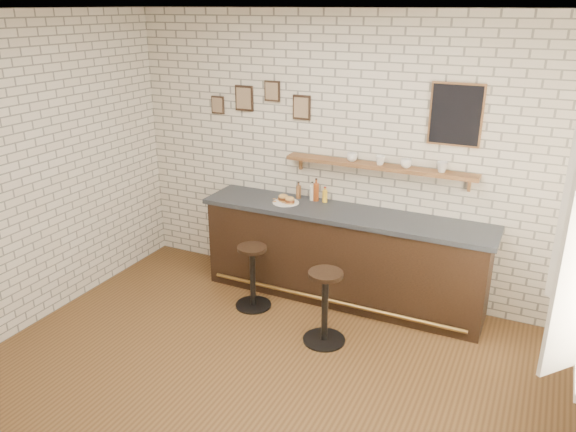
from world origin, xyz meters
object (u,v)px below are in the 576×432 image
bitters_bottle_brown (299,192)px  bar_stool_right (325,305)px  shelf_cup_c (406,163)px  shelf_cup_d (442,167)px  shelf_cup_a (352,157)px  condiment_bottle_yellow (325,196)px  bar_counter (342,256)px  bar_stool_left (253,275)px  bitters_bottle_amber (316,192)px  ciabatta_sandwich (287,199)px  sandwich_plate (286,202)px  shelf_cup_b (380,160)px  bitters_bottle_white (312,193)px

bitters_bottle_brown → bar_stool_right: bitters_bottle_brown is taller
shelf_cup_c → shelf_cup_d: (0.35, 0.00, 0.01)m
shelf_cup_a → condiment_bottle_yellow: bearing=-179.2°
bitters_bottle_brown → shelf_cup_d: 1.59m
shelf_cup_c → shelf_cup_d: size_ratio=1.04×
shelf_cup_a → bitters_bottle_brown: bearing=179.8°
bar_counter → shelf_cup_c: shelf_cup_c is taller
bar_counter → bar_stool_left: size_ratio=4.48×
bitters_bottle_amber → shelf_cup_c: (0.96, 0.01, 0.43)m
bitters_bottle_amber → bar_counter: bearing=-25.6°
ciabatta_sandwich → bitters_bottle_brown: size_ratio=1.22×
bitters_bottle_amber → shelf_cup_d: 1.38m
ciabatta_sandwich → bitters_bottle_brown: 0.22m
sandwich_plate → shelf_cup_a: 0.87m
shelf_cup_b → shelf_cup_c: bearing=-50.2°
bar_counter → bitters_bottle_white: size_ratio=14.80×
sandwich_plate → bitters_bottle_white: 0.31m
bitters_bottle_brown → sandwich_plate: bearing=-104.6°
sandwich_plate → shelf_cup_b: bearing=12.9°
sandwich_plate → bar_stool_right: size_ratio=0.38×
bar_counter → sandwich_plate: bearing=-178.3°
bar_counter → shelf_cup_d: shelf_cup_d is taller
bitters_bottle_brown → condiment_bottle_yellow: (0.31, -0.00, -0.00)m
shelf_cup_b → shelf_cup_d: bearing=-50.2°
bar_stool_left → sandwich_plate: bearing=77.9°
bar_stool_right → shelf_cup_b: size_ratio=7.31×
shelf_cup_d → bitters_bottle_brown: bearing=-172.4°
bar_counter → bitters_bottle_amber: size_ratio=12.19×
shelf_cup_b → condiment_bottle_yellow: bearing=130.7°
bitters_bottle_brown → bitters_bottle_amber: (0.21, 0.00, 0.03)m
shelf_cup_c → bitters_bottle_amber: bearing=123.2°
ciabatta_sandwich → bitters_bottle_white: bitters_bottle_white is taller
shelf_cup_a → bar_stool_left: bearing=-136.1°
bitters_bottle_white → bitters_bottle_amber: bearing=0.0°
bar_counter → bar_stool_right: bar_counter is taller
sandwich_plate → shelf_cup_c: size_ratio=2.48×
bitters_bottle_white → bar_stool_left: size_ratio=0.30×
bitters_bottle_brown → bitters_bottle_white: (0.16, -0.00, 0.01)m
shelf_cup_b → shelf_cup_d: shelf_cup_d is taller
sandwich_plate → condiment_bottle_yellow: size_ratio=1.61×
bitters_bottle_amber → bar_stool_right: bearing=-62.5°
bar_counter → shelf_cup_b: 1.10m
shelf_cup_c → bar_stool_left: bearing=152.6°
bar_stool_right → shelf_cup_c: bearing=69.0°
ciabatta_sandwich → bitters_bottle_brown: bitters_bottle_brown is taller
bar_counter → sandwich_plate: size_ratio=11.07×
bitters_bottle_amber → shelf_cup_b: bearing=0.8°
bar_counter → bar_stool_right: bearing=-80.1°
sandwich_plate → shelf_cup_a: bearing=18.5°
bitters_bottle_brown → condiment_bottle_yellow: size_ratio=1.08×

